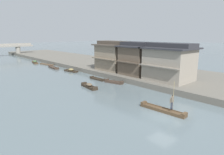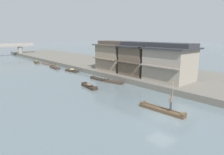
% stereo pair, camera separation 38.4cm
% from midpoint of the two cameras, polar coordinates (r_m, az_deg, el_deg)
% --- Properties ---
extents(ground_plane, '(400.00, 400.00, 0.00)m').
position_cam_midpoint_polar(ground_plane, '(21.29, 14.19, -11.15)').
color(ground_plane, slate).
extents(riverbank_right, '(18.00, 110.00, 0.91)m').
position_cam_midpoint_polar(riverbank_right, '(52.88, -2.95, 3.80)').
color(riverbank_right, '#6B665B').
rests_on(riverbank_right, ground).
extents(boat_foreground_poled, '(1.27, 5.44, 0.52)m').
position_cam_midpoint_polar(boat_foreground_poled, '(22.74, 14.01, -9.13)').
color(boat_foreground_poled, brown).
rests_on(boat_foreground_poled, ground).
extents(boatman_person, '(0.57, 0.29, 3.04)m').
position_cam_midpoint_polar(boatman_person, '(21.84, 16.61, -6.41)').
color(boatman_person, black).
rests_on(boatman_person, boat_foreground_poled).
extents(boat_moored_nearest, '(1.86, 5.39, 0.36)m').
position_cam_midpoint_polar(boat_moored_nearest, '(58.25, -18.68, 3.62)').
color(boat_moored_nearest, brown).
rests_on(boat_moored_nearest, ground).
extents(boat_moored_second, '(1.44, 4.00, 0.78)m').
position_cam_midpoint_polar(boat_moored_second, '(31.61, -7.00, -2.50)').
color(boat_moored_second, '#33281E').
rests_on(boat_moored_second, ground).
extents(boat_moored_third, '(1.75, 3.58, 0.55)m').
position_cam_midpoint_polar(boat_moored_third, '(34.40, 0.27, -1.34)').
color(boat_moored_third, '#423328').
rests_on(boat_moored_third, ground).
extents(boat_moored_far, '(1.06, 3.77, 0.43)m').
position_cam_midpoint_polar(boat_moored_far, '(37.10, -4.54, -0.43)').
color(boat_moored_far, '#33281E').
rests_on(boat_moored_far, ground).
extents(boat_midriver_drifting, '(2.17, 5.12, 0.79)m').
position_cam_midpoint_polar(boat_midriver_drifting, '(63.16, -21.68, 4.18)').
color(boat_midriver_drifting, brown).
rests_on(boat_midriver_drifting, ground).
extents(boat_midriver_upstream, '(1.50, 4.89, 0.51)m').
position_cam_midpoint_polar(boat_midriver_upstream, '(51.69, -16.85, 2.76)').
color(boat_midriver_upstream, '#423328').
rests_on(boat_midriver_upstream, ground).
extents(boat_upstream_distant, '(1.65, 4.02, 0.76)m').
position_cam_midpoint_polar(boat_upstream_distant, '(46.01, -12.08, 2.02)').
color(boat_upstream_distant, '#33281E').
rests_on(boat_upstream_distant, ground).
extents(house_waterfront_nearest, '(6.80, 7.93, 6.14)m').
position_cam_midpoint_polar(house_waterfront_nearest, '(33.60, 16.01, 4.29)').
color(house_waterfront_nearest, gray).
rests_on(house_waterfront_nearest, riverbank_right).
extents(house_waterfront_second, '(6.24, 6.20, 6.14)m').
position_cam_midpoint_polar(house_waterfront_second, '(37.36, 6.99, 5.48)').
color(house_waterfront_second, brown).
rests_on(house_waterfront_second, riverbank_right).
extents(house_waterfront_tall, '(6.64, 7.52, 6.14)m').
position_cam_midpoint_polar(house_waterfront_tall, '(42.13, 0.29, 6.34)').
color(house_waterfront_tall, gray).
rests_on(house_waterfront_tall, riverbank_right).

